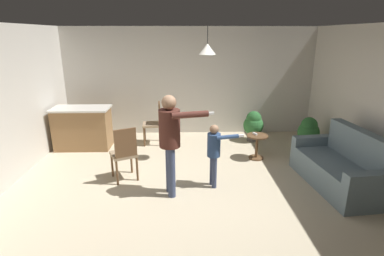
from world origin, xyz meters
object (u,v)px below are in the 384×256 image
at_px(side_table_by_couch, 257,144).
at_px(dining_chair_near_wall, 155,121).
at_px(person_adult, 171,135).
at_px(dining_chair_by_counter, 124,152).
at_px(spare_remote_on_table, 255,134).
at_px(potted_plant_by_wall, 308,132).
at_px(person_child, 214,149).
at_px(potted_plant_corner, 253,125).
at_px(kitchen_counter, 83,128).
at_px(couch_floral, 341,168).

height_order(side_table_by_couch, dining_chair_near_wall, dining_chair_near_wall).
relative_size(person_adult, dining_chair_by_counter, 1.65).
bearing_deg(dining_chair_near_wall, side_table_by_couch, -118.73).
relative_size(person_adult, spare_remote_on_table, 12.70).
relative_size(dining_chair_by_counter, potted_plant_by_wall, 1.35).
distance_m(person_child, dining_chair_by_counter, 1.58).
bearing_deg(person_child, person_adult, -84.86).
bearing_deg(side_table_by_couch, person_adult, -140.58).
distance_m(side_table_by_couch, potted_plant_corner, 1.12).
height_order(person_adult, potted_plant_corner, person_adult).
bearing_deg(side_table_by_couch, potted_plant_corner, 81.29).
bearing_deg(side_table_by_couch, kitchen_counter, 169.11).
bearing_deg(kitchen_counter, person_adult, -45.84).
bearing_deg(kitchen_counter, spare_remote_on_table, -10.41).
relative_size(person_adult, potted_plant_by_wall, 2.23).
xyz_separation_m(couch_floral, dining_chair_near_wall, (-3.37, 2.19, 0.21)).
height_order(person_adult, person_child, person_adult).
xyz_separation_m(kitchen_counter, potted_plant_corner, (3.99, 0.37, -0.07)).
xyz_separation_m(potted_plant_corner, potted_plant_by_wall, (1.13, -0.55, -0.00)).
bearing_deg(dining_chair_near_wall, person_child, -155.76).
relative_size(side_table_by_couch, person_adult, 0.31).
xyz_separation_m(couch_floral, kitchen_counter, (-4.98, 1.95, 0.15)).
height_order(kitchen_counter, dining_chair_near_wall, dining_chair_near_wall).
height_order(person_child, spare_remote_on_table, person_child).
bearing_deg(kitchen_counter, potted_plant_corner, 5.28).
xyz_separation_m(couch_floral, side_table_by_couch, (-1.16, 1.21, -0.00)).
bearing_deg(potted_plant_by_wall, spare_remote_on_table, -159.38).
height_order(person_adult, spare_remote_on_table, person_adult).
bearing_deg(potted_plant_by_wall, potted_plant_corner, 153.88).
height_order(dining_chair_near_wall, potted_plant_corner, dining_chair_near_wall).
bearing_deg(potted_plant_by_wall, side_table_by_couch, -157.12).
bearing_deg(dining_chair_by_counter, potted_plant_by_wall, -5.05).
distance_m(kitchen_counter, dining_chair_near_wall, 1.63).
xyz_separation_m(dining_chair_by_counter, potted_plant_by_wall, (3.87, 1.46, -0.14)).
bearing_deg(person_adult, dining_chair_near_wall, 177.95).
distance_m(person_child, spare_remote_on_table, 1.56).
bearing_deg(couch_floral, person_child, 82.93).
relative_size(potted_plant_corner, spare_remote_on_table, 5.74).
distance_m(side_table_by_couch, dining_chair_near_wall, 2.43).
distance_m(kitchen_counter, side_table_by_couch, 3.89).
height_order(kitchen_counter, spare_remote_on_table, kitchen_counter).
xyz_separation_m(person_child, potted_plant_corner, (1.18, 2.28, -0.28)).
distance_m(side_table_by_couch, spare_remote_on_table, 0.22).
xyz_separation_m(side_table_by_couch, person_adult, (-1.73, -1.42, 0.70)).
height_order(couch_floral, spare_remote_on_table, couch_floral).
xyz_separation_m(side_table_by_couch, spare_remote_on_table, (-0.05, 0.04, 0.21)).
relative_size(side_table_by_couch, dining_chair_near_wall, 0.52).
height_order(potted_plant_corner, potted_plant_by_wall, potted_plant_corner).
height_order(side_table_by_couch, person_child, person_child).
xyz_separation_m(dining_chair_by_counter, dining_chair_near_wall, (0.36, 1.90, 0.00)).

